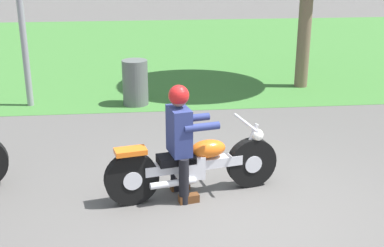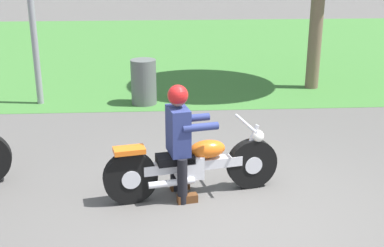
# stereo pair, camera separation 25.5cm
# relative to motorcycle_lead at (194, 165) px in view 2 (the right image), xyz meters

# --- Properties ---
(ground) EXTENTS (120.00, 120.00, 0.00)m
(ground) POSITION_rel_motorcycle_lead_xyz_m (0.37, -0.59, -0.39)
(ground) COLOR #565451
(grass_verge) EXTENTS (60.00, 12.00, 0.01)m
(grass_verge) POSITION_rel_motorcycle_lead_xyz_m (0.37, 9.34, -0.39)
(grass_verge) COLOR #3D7533
(grass_verge) RESTS_ON ground
(motorcycle_lead) EXTENTS (2.14, 0.76, 0.88)m
(motorcycle_lead) POSITION_rel_motorcycle_lead_xyz_m (0.00, 0.00, 0.00)
(motorcycle_lead) COLOR black
(motorcycle_lead) RESTS_ON ground
(rider_lead) EXTENTS (0.61, 0.54, 1.40)m
(rider_lead) POSITION_rel_motorcycle_lead_xyz_m (-0.17, -0.03, 0.43)
(rider_lead) COLOR black
(rider_lead) RESTS_ON ground
(trash_can) EXTENTS (0.48, 0.48, 0.86)m
(trash_can) POSITION_rel_motorcycle_lead_xyz_m (-0.71, 3.85, 0.04)
(trash_can) COLOR #595E5B
(trash_can) RESTS_ON ground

